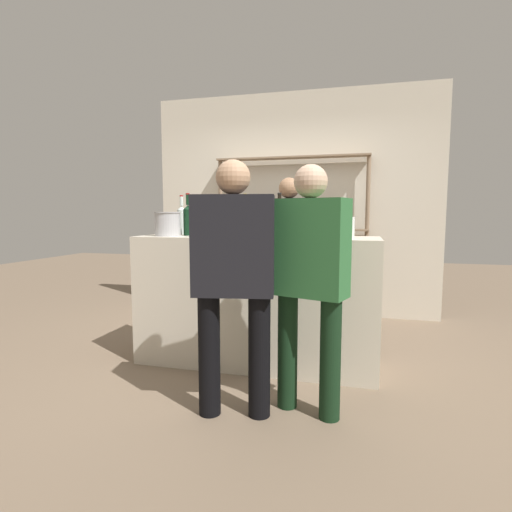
% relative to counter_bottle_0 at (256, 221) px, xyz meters
% --- Properties ---
extents(ground_plane, '(16.00, 16.00, 0.00)m').
position_rel_counter_bottle_0_xyz_m(ground_plane, '(0.04, -0.14, -1.22)').
color(ground_plane, '#7A6651').
extents(bar_counter, '(2.02, 0.59, 1.10)m').
position_rel_counter_bottle_0_xyz_m(bar_counter, '(0.04, -0.14, -0.68)').
color(bar_counter, beige).
rests_on(bar_counter, ground_plane).
extents(back_wall, '(3.62, 0.12, 2.80)m').
position_rel_counter_bottle_0_xyz_m(back_wall, '(0.04, 1.75, 0.18)').
color(back_wall, beige).
rests_on(back_wall, ground_plane).
extents(back_shelf, '(1.90, 0.18, 1.98)m').
position_rel_counter_bottle_0_xyz_m(back_shelf, '(0.03, 1.57, 0.06)').
color(back_shelf, '#897056').
rests_on(back_shelf, ground_plane).
extents(counter_bottle_0, '(0.08, 0.08, 0.33)m').
position_rel_counter_bottle_0_xyz_m(counter_bottle_0, '(0.00, 0.00, 0.00)').
color(counter_bottle_0, '#0F1956').
rests_on(counter_bottle_0, bar_counter).
extents(counter_bottle_1, '(0.09, 0.09, 0.36)m').
position_rel_counter_bottle_0_xyz_m(counter_bottle_1, '(0.24, -0.13, 0.01)').
color(counter_bottle_1, black).
rests_on(counter_bottle_1, bar_counter).
extents(counter_bottle_2, '(0.08, 0.08, 0.36)m').
position_rel_counter_bottle_0_xyz_m(counter_bottle_2, '(-0.06, -0.12, 0.01)').
color(counter_bottle_2, silver).
rests_on(counter_bottle_2, bar_counter).
extents(counter_bottle_3, '(0.08, 0.08, 0.37)m').
position_rel_counter_bottle_0_xyz_m(counter_bottle_3, '(-0.58, -0.12, 0.02)').
color(counter_bottle_3, black).
rests_on(counter_bottle_3, bar_counter).
extents(counter_bottle_4, '(0.09, 0.09, 0.34)m').
position_rel_counter_bottle_0_xyz_m(counter_bottle_4, '(-0.37, -0.32, 0.01)').
color(counter_bottle_4, brown).
rests_on(counter_bottle_4, bar_counter).
extents(counter_bottle_5, '(0.08, 0.08, 0.36)m').
position_rel_counter_bottle_0_xyz_m(counter_bottle_5, '(-0.71, 0.03, 0.01)').
color(counter_bottle_5, silver).
rests_on(counter_bottle_5, bar_counter).
extents(wine_glass, '(0.07, 0.07, 0.18)m').
position_rel_counter_bottle_0_xyz_m(wine_glass, '(0.50, -0.08, 0.00)').
color(wine_glass, silver).
rests_on(wine_glass, bar_counter).
extents(ice_bucket, '(0.23, 0.23, 0.21)m').
position_rel_counter_bottle_0_xyz_m(ice_bucket, '(-0.72, -0.24, -0.02)').
color(ice_bucket, '#B2B2B7').
rests_on(ice_bucket, bar_counter).
extents(cork_jar, '(0.13, 0.13, 0.17)m').
position_rel_counter_bottle_0_xyz_m(cork_jar, '(0.78, -0.11, -0.04)').
color(cork_jar, silver).
rests_on(cork_jar, bar_counter).
extents(customer_right, '(0.51, 0.34, 1.59)m').
position_rel_counter_bottle_0_xyz_m(customer_right, '(0.58, -0.90, -0.30)').
color(customer_right, black).
rests_on(customer_right, ground_plane).
extents(customer_center, '(0.53, 0.31, 1.61)m').
position_rel_counter_bottle_0_xyz_m(customer_center, '(0.13, -1.04, -0.29)').
color(customer_center, black).
rests_on(customer_center, ground_plane).
extents(server_behind_counter, '(0.50, 0.33, 1.66)m').
position_rel_counter_bottle_0_xyz_m(server_behind_counter, '(0.15, 0.81, -0.25)').
color(server_behind_counter, black).
rests_on(server_behind_counter, ground_plane).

